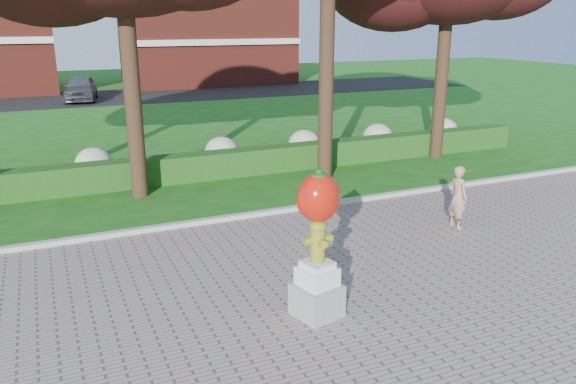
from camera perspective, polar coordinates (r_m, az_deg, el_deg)
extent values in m
plane|color=#185415|center=(11.25, 0.74, -7.53)|extent=(100.00, 100.00, 0.00)
cube|color=gray|center=(8.24, 12.97, -17.85)|extent=(40.00, 14.00, 0.04)
cube|color=#ADADA5|center=(13.80, -4.45, -2.48)|extent=(40.00, 0.18, 0.15)
cube|color=#194112|center=(17.38, -8.90, 2.60)|extent=(24.00, 0.70, 0.80)
ellipsoid|color=#9DA37C|center=(17.83, -19.13, 2.71)|extent=(1.10, 1.10, 0.99)
ellipsoid|color=#9DA37C|center=(18.54, -6.76, 4.08)|extent=(1.10, 1.10, 0.99)
ellipsoid|color=#9DA37C|center=(19.61, 1.67, 4.90)|extent=(1.10, 1.10, 0.99)
ellipsoid|color=#9DA37C|center=(21.05, 9.09, 5.53)|extent=(1.10, 1.10, 0.99)
ellipsoid|color=#9DA37C|center=(22.80, 15.49, 6.01)|extent=(1.10, 1.10, 0.99)
cube|color=black|center=(37.83, -17.42, 9.20)|extent=(50.00, 8.00, 0.02)
cube|color=maroon|center=(45.02, -8.31, 15.01)|extent=(12.00, 8.00, 6.40)
cylinder|color=black|center=(15.54, -15.61, 10.54)|extent=(0.44, 0.44, 6.16)
cylinder|color=black|center=(16.74, 3.95, 13.46)|extent=(0.44, 0.44, 7.28)
cylinder|color=black|center=(20.38, 15.36, 11.57)|extent=(0.44, 0.44, 5.88)
cube|color=gray|center=(9.33, 2.94, -10.87)|extent=(0.82, 0.82, 0.54)
cube|color=silver|center=(9.14, 2.98, -8.54)|extent=(0.66, 0.66, 0.30)
cube|color=silver|center=(9.05, 3.00, -7.36)|extent=(0.53, 0.53, 0.11)
cylinder|color=olive|center=(8.91, 3.04, -5.27)|extent=(0.24, 0.24, 0.61)
ellipsoid|color=olive|center=(8.80, 3.07, -3.45)|extent=(0.28, 0.28, 0.20)
cylinder|color=olive|center=(8.82, 2.04, -5.06)|extent=(0.13, 0.12, 0.12)
cylinder|color=olive|center=(8.96, 4.04, -4.71)|extent=(0.13, 0.12, 0.12)
cylinder|color=olive|center=(8.76, 3.53, -5.25)|extent=(0.13, 0.13, 0.13)
cylinder|color=olive|center=(8.77, 3.08, -2.92)|extent=(0.09, 0.09, 0.05)
ellipsoid|color=#B51709|center=(8.65, 3.12, -0.56)|extent=(0.68, 0.61, 0.79)
ellipsoid|color=#B51709|center=(8.57, 1.95, -0.86)|extent=(0.33, 0.33, 0.50)
ellipsoid|color=#B51709|center=(8.74, 4.25, -0.54)|extent=(0.33, 0.33, 0.50)
cylinder|color=#1A5613|center=(8.54, 3.16, 1.93)|extent=(0.11, 0.11, 0.13)
ellipsoid|color=#1A5613|center=(8.55, 3.16, 1.72)|extent=(0.26, 0.26, 0.09)
imported|color=tan|center=(13.52, 16.88, -0.47)|extent=(0.35, 0.54, 1.47)
imported|color=#42444A|center=(36.53, -20.33, 9.88)|extent=(2.38, 4.63, 1.51)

